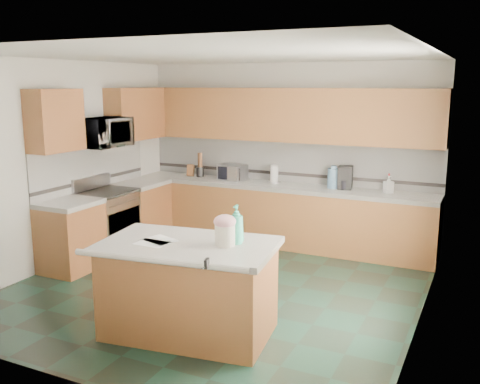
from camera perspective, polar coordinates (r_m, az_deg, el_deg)
The scene contains 52 objects.
floor at distance 6.48m, azimuth -2.58°, elevation -10.20°, with size 4.60×4.60×0.00m, color black.
ceiling at distance 6.03m, azimuth -2.81°, elevation 14.39°, with size 4.60×4.60×0.00m, color white.
wall_back at distance 8.20m, azimuth 5.02°, elevation 4.15°, with size 4.60×0.04×2.70m, color white.
wall_front at distance 4.26m, azimuth -17.66°, elevation -3.27°, with size 4.60×0.04×2.70m, color white.
wall_left at distance 7.48m, azimuth -18.57°, elevation 2.88°, with size 0.04×4.60×2.70m, color white.
wall_right at distance 5.43m, azimuth 19.44°, elevation -0.26°, with size 0.04×4.60×2.70m, color white.
back_base_cab at distance 8.08m, azimuth 4.10°, elevation -2.60°, with size 4.60×0.60×0.86m, color #572F18.
back_countertop at distance 7.98m, azimuth 4.15°, elevation 0.61°, with size 4.60×0.64×0.06m, color white.
back_upper_cab at distance 7.98m, azimuth 4.62°, elevation 8.20°, with size 4.60×0.33×0.78m, color #572F18.
back_backsplash at distance 8.19m, azimuth 4.93°, elevation 3.32°, with size 4.60×0.02×0.63m, color silver.
back_accent_band at distance 8.21m, azimuth 4.89°, elevation 1.97°, with size 4.60×0.01×0.05m, color black.
left_base_cab_rear at distance 8.42m, azimuth -10.50°, elevation -2.19°, with size 0.60×0.82×0.86m, color #572F18.
left_counter_rear at distance 8.32m, azimuth -10.62°, elevation 0.89°, with size 0.64×0.82×0.06m, color white.
left_base_cab_front at distance 7.28m, azimuth -17.59°, elevation -4.70°, with size 0.60×0.72×0.86m, color #572F18.
left_counter_front at distance 7.17m, azimuth -17.82°, elevation -1.17°, with size 0.64×0.72×0.06m, color white.
left_backsplash at distance 7.87m, azimuth -15.58°, elevation 2.61°, with size 0.02×2.30×0.63m, color silver.
left_accent_band at distance 7.90m, azimuth -15.47°, elevation 1.22°, with size 0.01×2.30×0.05m, color black.
left_upper_cab_rear at distance 8.39m, azimuth -11.09°, elevation 8.19°, with size 0.33×1.09×0.78m, color #572F18.
left_upper_cab_front at distance 7.12m, azimuth -19.14°, elevation 7.22°, with size 0.33×0.72×0.78m, color #572F18.
range_body at distance 7.81m, azimuth -13.90°, elevation -3.33°, with size 0.60×0.76×0.88m, color #B7B7BC.
range_oven_door at distance 7.65m, azimuth -12.20°, elevation -3.88°, with size 0.02×0.68×0.55m, color black.
range_cooktop at distance 7.71m, azimuth -14.07°, elevation -0.02°, with size 0.62×0.78×0.04m, color black.
range_handle at distance 7.54m, azimuth -12.15°, elevation -1.13°, with size 0.02×0.02×0.66m, color #B7B7BC.
range_backguard at distance 7.85m, azimuth -15.58°, elevation 1.00°, with size 0.06×0.76×0.18m, color #B7B7BC.
microwave at distance 7.59m, azimuth -14.38°, elevation 6.15°, with size 0.73×0.50×0.41m, color #B7B7BC.
island_base at distance 5.26m, azimuth -5.47°, elevation -10.49°, with size 1.55×0.88×0.86m, color #572F18.
island_top at distance 5.11m, azimuth -5.57°, elevation -5.70°, with size 1.65×0.98×0.06m, color white.
island_bullnose at distance 4.71m, azimuth -8.68°, elevation -7.26°, with size 0.06×0.06×1.65m, color white.
treat_jar at distance 4.96m, azimuth -1.62°, elevation -4.62°, with size 0.19×0.19×0.20m, color silver.
treat_jar_lid at distance 4.92m, azimuth -1.63°, elevation -3.17°, with size 0.21×0.21×0.13m, color #D797A2.
treat_jar_knob at distance 4.91m, azimuth -1.63°, elevation -2.66°, with size 0.02×0.02×0.07m, color tan.
treat_jar_knob_end_l at distance 4.93m, azimuth -1.98°, elevation -2.62°, with size 0.04×0.04×0.04m, color tan.
treat_jar_knob_end_r at distance 4.90m, azimuth -1.27°, elevation -2.70°, with size 0.04×0.04×0.04m, color tan.
soap_bottle_island at distance 4.99m, azimuth -0.39°, elevation -3.48°, with size 0.14×0.14×0.37m, color teal.
paper_sheet_a at distance 5.12m, azimuth -9.38°, elevation -5.39°, with size 0.30×0.23×0.00m, color white.
paper_sheet_b at distance 5.20m, azimuth -8.54°, elevation -5.08°, with size 0.32×0.24×0.00m, color white.
clamp_body at distance 4.48m, azimuth -3.57°, elevation -7.60°, with size 0.03×0.09×0.08m, color black.
clamp_handle at distance 4.45m, azimuth -3.90°, elevation -8.04°, with size 0.01×0.01×0.06m, color black.
knife_block at distance 8.68m, azimuth -5.29°, elevation 2.31°, with size 0.10×0.09×0.19m, color #472814.
utensil_crock at distance 8.63m, azimuth -4.28°, elevation 2.16°, with size 0.12×0.12×0.16m, color black.
utensil_bundle at distance 8.60m, azimuth -4.30°, elevation 3.43°, with size 0.07×0.07×0.23m, color #472814.
toaster_oven at distance 8.32m, azimuth -0.81°, elevation 2.12°, with size 0.41×0.28×0.24m, color #B7B7BC.
toaster_oven_door at distance 8.20m, azimuth -1.23°, elevation 1.99°, with size 0.37×0.01×0.20m, color black.
paper_towel at distance 8.08m, azimuth 3.68°, elevation 1.94°, with size 0.12×0.12×0.27m, color white.
paper_towel_base at distance 8.11m, azimuth 3.67°, elevation 1.06°, with size 0.18×0.18×0.01m, color #B7B7BC.
water_jug at distance 7.75m, azimuth 9.95°, elevation 1.44°, with size 0.17×0.17×0.29m, color #5880A5.
water_jug_neck at distance 7.73m, azimuth 9.99°, elevation 2.63°, with size 0.08×0.08×0.04m, color #5880A5.
coffee_maker at distance 7.73m, azimuth 11.16°, elevation 1.53°, with size 0.19×0.21×0.33m, color black.
coffee_carafe at distance 7.70m, azimuth 11.05°, elevation 0.76°, with size 0.14×0.14×0.14m, color black.
soap_bottle_back at distance 7.58m, azimuth 15.57°, elevation 0.79°, with size 0.11×0.11×0.24m, color white.
soap_back_cap at distance 7.56m, azimuth 15.62°, elevation 1.80°, with size 0.02×0.02×0.03m, color red.
window_light_proxy at distance 5.21m, azimuth 18.97°, elevation 0.97°, with size 0.02×1.40×1.10m, color white.
Camera 1 is at (2.86, -5.30, 2.40)m, focal length 40.00 mm.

